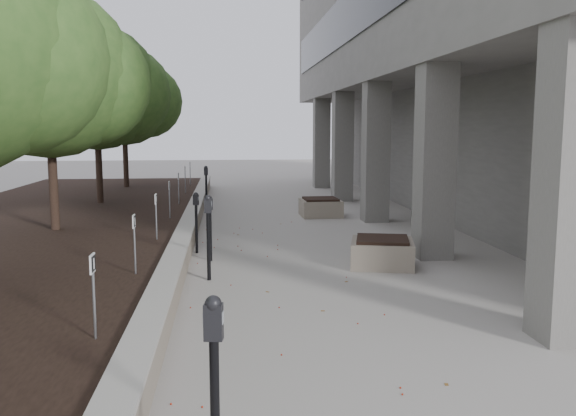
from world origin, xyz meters
TOP-DOWN VIEW (x-y plane):
  - ground at (0.00, 0.00)m, footprint 90.00×90.00m
  - retaining_wall at (-1.82, 9.00)m, footprint 0.39×26.00m
  - planting_bed at (-5.50, 9.00)m, footprint 7.00×26.00m
  - crabapple_tree_3 at (-4.80, 8.00)m, footprint 4.60×4.00m
  - crabapple_tree_4 at (-4.80, 13.00)m, footprint 4.60×4.00m
  - crabapple_tree_5 at (-4.80, 18.00)m, footprint 4.60×4.00m
  - parking_sign_2 at (-2.35, 0.50)m, footprint 0.04×0.22m
  - parking_sign_3 at (-2.35, 3.50)m, footprint 0.04×0.22m
  - parking_sign_4 at (-2.35, 6.50)m, footprint 0.04×0.22m
  - parking_sign_5 at (-2.35, 9.50)m, footprint 0.04×0.22m
  - parking_sign_6 at (-2.35, 12.50)m, footprint 0.04×0.22m
  - parking_sign_7 at (-2.35, 15.50)m, footprint 0.04×0.22m
  - parking_sign_8 at (-2.35, 18.50)m, footprint 0.04×0.22m
  - parking_meter_1 at (-0.99, -1.98)m, footprint 0.17×0.13m
  - parking_meter_2 at (-1.22, 4.55)m, footprint 0.15×0.11m
  - parking_meter_3 at (-1.23, 6.14)m, footprint 0.14×0.11m
  - parking_meter_4 at (-1.55, 6.94)m, footprint 0.15×0.13m
  - parking_meter_5 at (-1.55, 13.61)m, footprint 0.15×0.11m
  - planter_front at (2.16, 5.35)m, footprint 1.45×1.45m
  - planter_back at (1.99, 12.14)m, footprint 1.23×1.23m
  - berry_scatter at (-0.10, 5.00)m, footprint 3.30×14.10m

SIDE VIEW (x-z plane):
  - ground at x=0.00m, z-range 0.00..0.00m
  - berry_scatter at x=-0.10m, z-range 0.00..0.02m
  - planting_bed at x=-5.50m, z-range 0.00..0.40m
  - retaining_wall at x=-1.82m, z-range 0.00..0.50m
  - planter_front at x=2.16m, z-range 0.00..0.56m
  - planter_back at x=1.99m, z-range 0.00..0.56m
  - parking_meter_4 at x=-1.55m, z-range 0.00..1.33m
  - parking_meter_3 at x=-1.23m, z-range 0.00..1.34m
  - parking_meter_5 at x=-1.55m, z-range 0.00..1.49m
  - parking_meter_2 at x=-1.22m, z-range 0.00..1.54m
  - parking_meter_1 at x=-0.99m, z-range 0.00..1.56m
  - parking_sign_2 at x=-2.35m, z-range 0.40..1.36m
  - parking_sign_3 at x=-2.35m, z-range 0.40..1.36m
  - parking_sign_4 at x=-2.35m, z-range 0.40..1.36m
  - parking_sign_5 at x=-2.35m, z-range 0.40..1.36m
  - parking_sign_6 at x=-2.35m, z-range 0.40..1.36m
  - parking_sign_7 at x=-2.35m, z-range 0.40..1.36m
  - parking_sign_8 at x=-2.35m, z-range 0.40..1.36m
  - crabapple_tree_3 at x=-4.80m, z-range 0.40..5.84m
  - crabapple_tree_4 at x=-4.80m, z-range 0.40..5.84m
  - crabapple_tree_5 at x=-4.80m, z-range 0.40..5.84m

